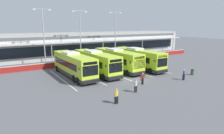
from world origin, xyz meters
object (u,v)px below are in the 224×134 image
pedestrian_in_dark_coat (184,74)px  pedestrian_child (136,85)px  lamp_post_centre (80,33)px  litter_bin (192,72)px  lamp_post_east (115,32)px  pedestrian_with_handbag (142,78)px  lamp_post_west (44,34)px  coach_bus_leftmost (73,65)px  coach_bus_centre (117,60)px  coach_bus_right_centre (138,59)px  coach_bus_left_centre (96,63)px  pedestrian_near_bin (116,96)px

pedestrian_in_dark_coat → pedestrian_child: (-9.38, -0.52, 0.00)m
lamp_post_centre → litter_bin: 23.66m
lamp_post_centre → lamp_post_east: 8.58m
pedestrian_with_handbag → lamp_post_east: bearing=67.8°
lamp_post_west → lamp_post_east: 16.41m
pedestrian_child → lamp_post_centre: bearing=84.5°
coach_bus_leftmost → litter_bin: bearing=-29.5°
coach_bus_centre → lamp_post_west: lamp_post_west is taller
coach_bus_leftmost → lamp_post_east: lamp_post_east is taller
coach_bus_right_centre → lamp_post_centre: (-6.65, 11.47, 4.50)m
coach_bus_centre → coach_bus_right_centre: size_ratio=1.00×
coach_bus_left_centre → pedestrian_with_handbag: coach_bus_left_centre is taller
pedestrian_child → lamp_post_centre: (2.12, 21.90, 5.42)m
pedestrian_in_dark_coat → litter_bin: bearing=18.4°
pedestrian_in_dark_coat → pedestrian_child: same height
coach_bus_leftmost → litter_bin: coach_bus_leftmost is taller
coach_bus_centre → lamp_post_centre: bearing=104.0°
coach_bus_centre → pedestrian_near_bin: (-8.61, -13.04, -0.91)m
coach_bus_centre → lamp_post_west: (-10.45, 9.57, 4.50)m
coach_bus_centre → pedestrian_with_handbag: 9.48m
pedestrian_near_bin → lamp_post_west: (-1.84, 22.61, 5.42)m
lamp_post_west → litter_bin: 27.48m
coach_bus_left_centre → pedestrian_near_bin: (-4.15, -12.80, -0.91)m
coach_bus_right_centre → lamp_post_east: 12.03m
coach_bus_centre → coach_bus_right_centre: same height
pedestrian_near_bin → litter_bin: (16.98, 3.46, -0.41)m
coach_bus_centre → lamp_post_east: lamp_post_east is taller
lamp_post_west → pedestrian_with_handbag: bearing=-65.6°
coach_bus_leftmost → litter_bin: (16.72, -9.47, -1.32)m
coach_bus_right_centre → pedestrian_child: coach_bus_right_centre is taller
lamp_post_east → litter_bin: size_ratio=11.83×
coach_bus_leftmost → lamp_post_centre: (5.73, 10.66, 4.50)m
coach_bus_right_centre → lamp_post_east: (1.92, 10.98, 4.50)m
pedestrian_with_handbag → litter_bin: pedestrian_with_handbag is taller
lamp_post_centre → pedestrian_child: bearing=-95.5°
coach_bus_leftmost → coach_bus_centre: size_ratio=1.00×
lamp_post_centre → lamp_post_east: bearing=-3.2°
coach_bus_leftmost → litter_bin: 19.26m
coach_bus_leftmost → pedestrian_child: 11.83m
coach_bus_leftmost → coach_bus_left_centre: 3.89m
pedestrian_with_handbag → pedestrian_child: same height
coach_bus_left_centre → coach_bus_leftmost: bearing=178.1°
coach_bus_centre → litter_bin: coach_bus_centre is taller
pedestrian_child → lamp_post_east: 24.54m
pedestrian_in_dark_coat → pedestrian_near_bin: size_ratio=1.00×
coach_bus_centre → coach_bus_right_centre: (4.03, -0.93, 0.00)m
litter_bin → lamp_post_centre: bearing=118.6°
coach_bus_leftmost → coach_bus_centre: bearing=0.8°
pedestrian_child → litter_bin: (13.11, 1.76, -0.41)m
coach_bus_left_centre → coach_bus_right_centre: (8.49, -0.68, 0.00)m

